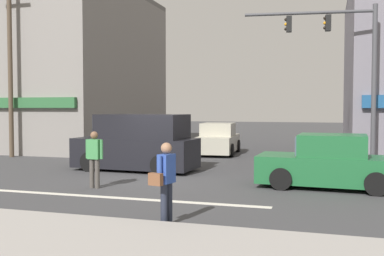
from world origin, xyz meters
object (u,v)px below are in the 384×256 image
at_px(traffic_light_mast, 347,59).
at_px(pedestrian_mid_crossing, 94,156).
at_px(utility_pole_near_left, 10,69).
at_px(van_crossing_leftbound, 138,144).
at_px(sedan_crossing_center, 218,140).
at_px(sedan_parked_curbside, 329,164).
at_px(pedestrian_foreground_with_bag, 166,179).

xyz_separation_m(traffic_light_mast, pedestrian_mid_crossing, (-7.20, -6.19, -3.23)).
height_order(utility_pole_near_left, traffic_light_mast, utility_pole_near_left).
xyz_separation_m(van_crossing_leftbound, sedan_crossing_center, (1.51, 6.71, -0.29)).
relative_size(utility_pole_near_left, sedan_crossing_center, 1.93).
xyz_separation_m(utility_pole_near_left, sedan_crossing_center, (9.15, 4.24, -3.49)).
relative_size(sedan_parked_curbside, pedestrian_foreground_with_bag, 2.50).
bearing_deg(van_crossing_leftbound, utility_pole_near_left, 162.11).
height_order(utility_pole_near_left, sedan_crossing_center, utility_pole_near_left).
height_order(utility_pole_near_left, pedestrian_foreground_with_bag, utility_pole_near_left).
distance_m(utility_pole_near_left, van_crossing_leftbound, 8.65).
bearing_deg(van_crossing_leftbound, pedestrian_mid_crossing, -85.45).
bearing_deg(van_crossing_leftbound, sedan_parked_curbside, -14.52).
xyz_separation_m(sedan_parked_curbside, pedestrian_mid_crossing, (-6.60, -2.04, 0.24)).
height_order(utility_pole_near_left, sedan_parked_curbside, utility_pole_near_left).
xyz_separation_m(van_crossing_leftbound, sedan_parked_curbside, (6.90, -1.79, -0.29)).
relative_size(utility_pole_near_left, van_crossing_leftbound, 1.73).
distance_m(sedan_crossing_center, pedestrian_foreground_with_bag, 14.07).
bearing_deg(sedan_crossing_center, pedestrian_mid_crossing, -96.52).
bearing_deg(sedan_parked_curbside, pedestrian_mid_crossing, -162.80).
height_order(utility_pole_near_left, pedestrian_mid_crossing, utility_pole_near_left).
distance_m(traffic_light_mast, van_crossing_leftbound, 8.48).
distance_m(van_crossing_leftbound, sedan_crossing_center, 6.88).
bearing_deg(sedan_crossing_center, pedestrian_foreground_with_bag, -80.80).
bearing_deg(pedestrian_mid_crossing, sedan_parked_curbside, 17.20).
bearing_deg(van_crossing_leftbound, traffic_light_mast, 17.42).
distance_m(van_crossing_leftbound, pedestrian_foreground_with_bag, 8.10).
relative_size(sedan_crossing_center, pedestrian_foreground_with_bag, 2.52).
bearing_deg(traffic_light_mast, sedan_crossing_center, 144.00).
relative_size(sedan_parked_curbside, pedestrian_mid_crossing, 2.50).
height_order(utility_pole_near_left, van_crossing_leftbound, utility_pole_near_left).
height_order(traffic_light_mast, sedan_parked_curbside, traffic_light_mast).
relative_size(van_crossing_leftbound, sedan_crossing_center, 1.11).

